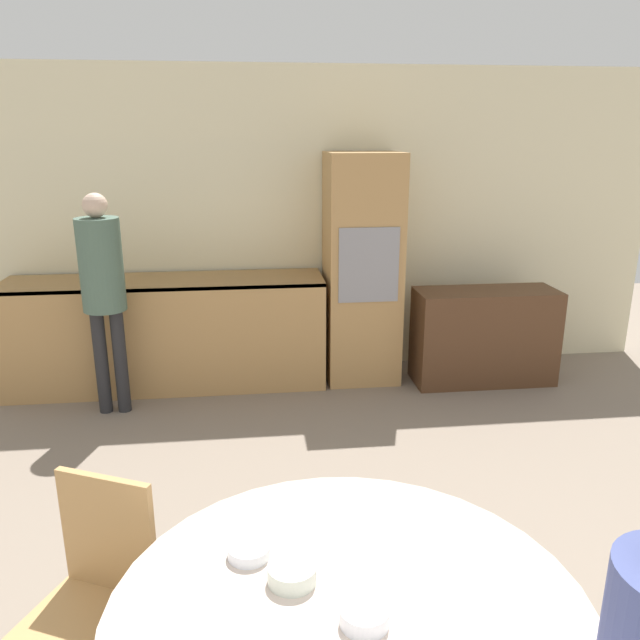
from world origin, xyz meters
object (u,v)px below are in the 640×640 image
oven_unit (362,269)px  bowl_far (249,551)px  sideboard (484,336)px  bowl_centre (292,573)px  person_standing (103,280)px  chair_far_left (96,590)px  bowl_near (364,616)px

oven_unit → bowl_far: (-0.98, -3.38, -0.16)m
sideboard → bowl_centre: size_ratio=8.05×
oven_unit → bowl_centre: size_ratio=13.01×
oven_unit → bowl_far: oven_unit is taller
sideboard → person_standing: size_ratio=0.71×
oven_unit → chair_far_left: 3.53m
chair_far_left → person_standing: person_standing is taller
oven_unit → bowl_near: bearing=-100.3°
person_standing → sideboard: bearing=5.0°
chair_far_left → bowl_far: bearing=2.2°
bowl_near → oven_unit: bearing=79.7°
sideboard → bowl_centre: 3.80m
person_standing → bowl_near: 3.47m
person_standing → bowl_near: (1.33, -3.20, -0.23)m
bowl_far → sideboard: bearing=57.5°
sideboard → bowl_far: 3.75m
bowl_near → chair_far_left: bearing=147.2°
bowl_near → bowl_far: size_ratio=1.01×
bowl_far → bowl_centre: bearing=-46.3°
bowl_near → bowl_centre: bowl_centre is taller
chair_far_left → person_standing: 2.74m
sideboard → chair_far_left: chair_far_left is taller
bowl_near → bowl_centre: (-0.18, 0.19, 0.00)m
person_standing → bowl_far: 3.07m
sideboard → bowl_near: bearing=-116.0°
person_standing → chair_far_left: bearing=-79.8°
sideboard → oven_unit: bearing=167.0°
chair_far_left → bowl_centre: 0.82m
chair_far_left → person_standing: bearing=125.2°
bowl_near → bowl_far: 0.44m
oven_unit → chair_far_left: size_ratio=2.10×
sideboard → bowl_near: 3.88m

